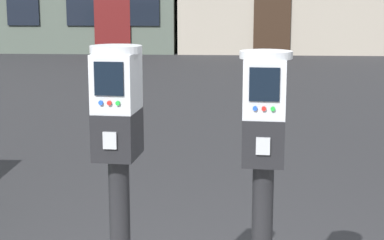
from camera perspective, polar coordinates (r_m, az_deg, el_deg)
The scene contains 2 objects.
parking_meter_near_kerb at distance 2.73m, azimuth -6.58°, elevation -2.06°, with size 0.23×0.26×1.33m.
parking_meter_twin_adjacent at distance 2.70m, azimuth 6.40°, elevation -2.51°, with size 0.23×0.26×1.31m.
Camera 1 is at (0.21, -2.84, 1.68)m, focal length 60.13 mm.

